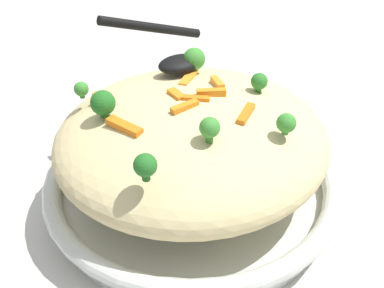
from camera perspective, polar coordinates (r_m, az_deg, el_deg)
ground_plane at (r=0.59m, az=0.00°, el=-6.89°), size 2.40×2.40×0.00m
serving_bowl at (r=0.57m, az=0.00°, el=-4.90°), size 0.36×0.36×0.05m
pasta_mound at (r=0.53m, az=0.00°, el=0.79°), size 0.32×0.30×0.10m
carrot_piece_0 at (r=0.52m, az=-1.96°, el=6.11°), size 0.01×0.02×0.01m
carrot_piece_1 at (r=0.51m, az=2.65°, el=6.18°), size 0.03×0.02×0.01m
carrot_piece_2 at (r=0.51m, az=0.26°, el=5.77°), size 0.03×0.03×0.01m
carrot_piece_3 at (r=0.49m, az=6.68°, el=3.72°), size 0.04×0.03×0.01m
carrot_piece_4 at (r=0.47m, az=-8.43°, el=2.23°), size 0.02×0.04×0.01m
carrot_piece_5 at (r=0.53m, az=-10.96°, el=5.71°), size 0.02×0.02×0.01m
carrot_piece_6 at (r=0.54m, az=3.15°, el=7.53°), size 0.01×0.03×0.01m
carrot_piece_7 at (r=0.49m, az=-0.91°, el=4.67°), size 0.03×0.01×0.01m
carrot_piece_8 at (r=0.56m, az=-0.44°, el=8.18°), size 0.04×0.03×0.01m
broccoli_floret_0 at (r=0.49m, az=-10.94°, el=4.97°), size 0.03×0.03×0.03m
broccoli_floret_1 at (r=0.47m, az=11.56°, el=2.52°), size 0.02×0.02×0.02m
broccoli_floret_2 at (r=0.44m, az=2.20°, el=1.99°), size 0.02×0.02×0.03m
broccoli_floret_3 at (r=0.54m, az=-13.51°, el=6.60°), size 0.02×0.02×0.02m
broccoli_floret_4 at (r=0.57m, az=0.26°, el=10.41°), size 0.03×0.03×0.03m
broccoli_floret_5 at (r=0.54m, az=8.30°, el=7.62°), size 0.02×0.02×0.02m
broccoli_floret_6 at (r=0.40m, az=-5.79°, el=-2.69°), size 0.02×0.02×0.03m
serving_spoon at (r=0.59m, az=-2.79°, el=11.44°), size 0.15×0.10×0.06m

